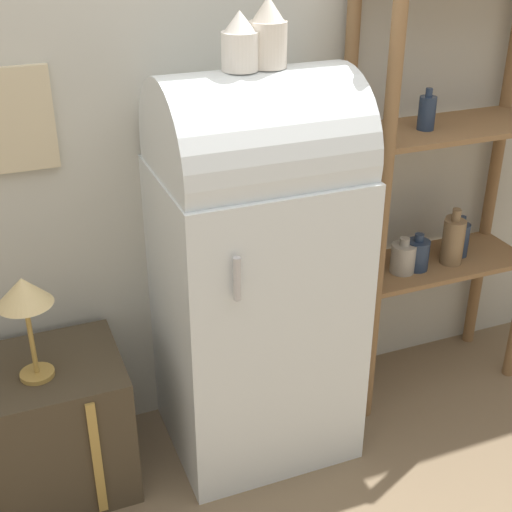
{
  "coord_description": "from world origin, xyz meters",
  "views": [
    {
      "loc": [
        -0.81,
        -1.75,
        1.9
      ],
      "look_at": [
        0.0,
        0.27,
        0.78
      ],
      "focal_mm": 50.0,
      "sensor_mm": 36.0,
      "label": 1
    }
  ],
  "objects_px": {
    "refrigerator": "(256,267)",
    "desk_lamp": "(24,298)",
    "suitcase_trunk": "(35,430)",
    "vase_center": "(268,34)",
    "vase_left": "(240,43)"
  },
  "relations": [
    {
      "from": "vase_left",
      "to": "vase_center",
      "type": "relative_size",
      "value": 0.83
    },
    {
      "from": "vase_center",
      "to": "desk_lamp",
      "type": "distance_m",
      "value": 1.09
    },
    {
      "from": "vase_left",
      "to": "desk_lamp",
      "type": "height_order",
      "value": "vase_left"
    },
    {
      "from": "suitcase_trunk",
      "to": "vase_center",
      "type": "relative_size",
      "value": 2.99
    },
    {
      "from": "desk_lamp",
      "to": "refrigerator",
      "type": "bearing_deg",
      "value": 1.74
    },
    {
      "from": "suitcase_trunk",
      "to": "desk_lamp",
      "type": "xyz_separation_m",
      "value": [
        0.04,
        -0.05,
        0.54
      ]
    },
    {
      "from": "vase_left",
      "to": "vase_center",
      "type": "bearing_deg",
      "value": 5.97
    },
    {
      "from": "refrigerator",
      "to": "vase_center",
      "type": "xyz_separation_m",
      "value": [
        0.04,
        0.01,
        0.78
      ]
    },
    {
      "from": "suitcase_trunk",
      "to": "vase_center",
      "type": "distance_m",
      "value": 1.52
    },
    {
      "from": "vase_left",
      "to": "refrigerator",
      "type": "bearing_deg",
      "value": 0.25
    },
    {
      "from": "refrigerator",
      "to": "vase_left",
      "type": "relative_size",
      "value": 8.18
    },
    {
      "from": "vase_center",
      "to": "suitcase_trunk",
      "type": "bearing_deg",
      "value": 179.16
    },
    {
      "from": "refrigerator",
      "to": "desk_lamp",
      "type": "bearing_deg",
      "value": -178.26
    },
    {
      "from": "desk_lamp",
      "to": "vase_left",
      "type": "bearing_deg",
      "value": 1.84
    },
    {
      "from": "vase_left",
      "to": "vase_center",
      "type": "height_order",
      "value": "vase_center"
    }
  ]
}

